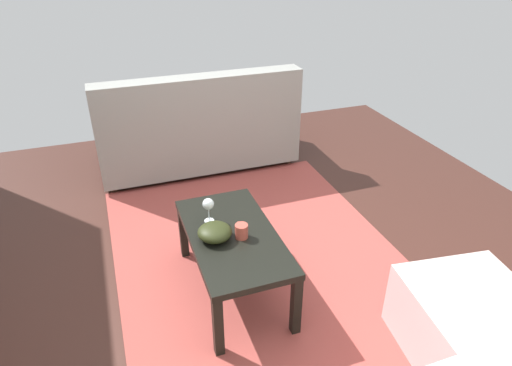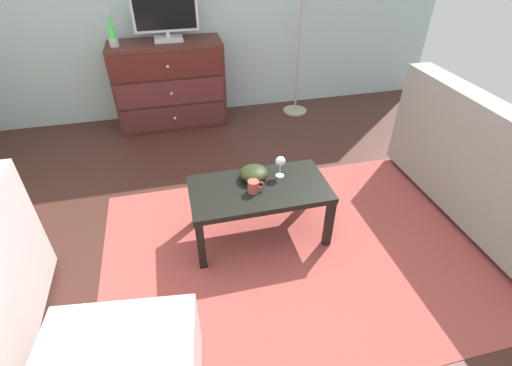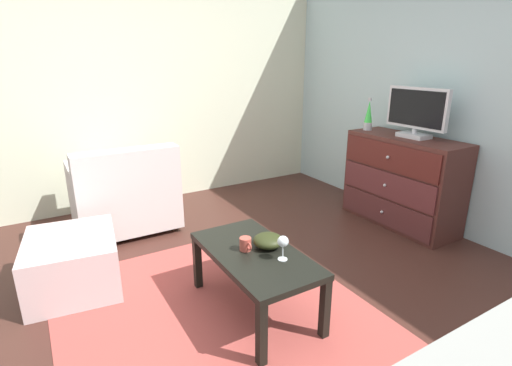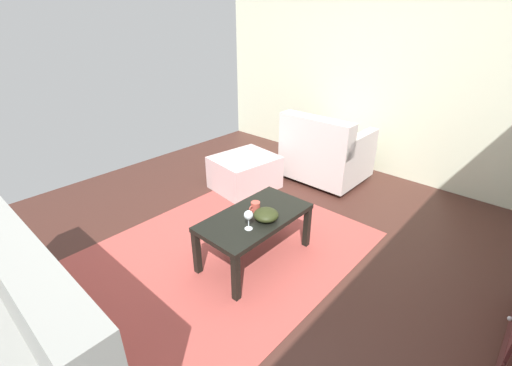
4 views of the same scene
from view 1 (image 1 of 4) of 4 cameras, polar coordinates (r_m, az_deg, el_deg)
ground_plane at (r=2.93m, az=-1.69°, el=-13.56°), size 5.46×5.16×0.05m
area_rug at (r=3.10m, az=0.70°, el=-9.96°), size 2.60×1.90×0.01m
coffee_table at (r=2.68m, az=-2.97°, el=-7.42°), size 0.94×0.50×0.43m
wine_glass at (r=2.70m, az=-6.08°, el=-2.77°), size 0.07×0.07×0.16m
mug at (r=2.59m, az=-1.88°, el=-6.09°), size 0.11×0.08×0.08m
bowl_decorative at (r=2.58m, az=-5.25°, el=-6.26°), size 0.20×0.20×0.09m
couch_large at (r=4.26m, az=-7.54°, el=6.79°), size 0.85×1.79×0.93m
ottoman at (r=2.64m, az=25.73°, el=-16.50°), size 0.77×0.69×0.39m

